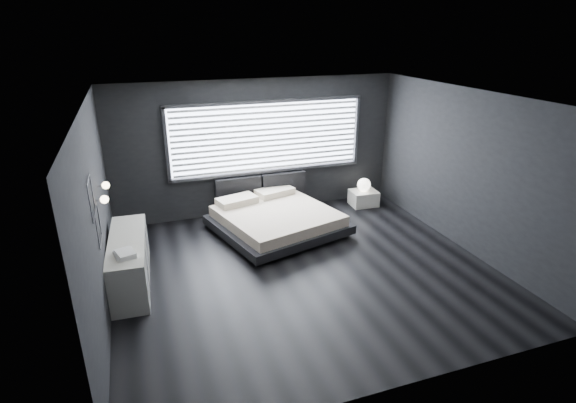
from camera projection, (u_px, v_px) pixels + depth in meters
name	position (u px, v px, depth m)	size (l,w,h in m)	color
room	(306.00, 190.00, 6.90)	(6.04, 6.00, 2.80)	black
window	(268.00, 137.00, 9.26)	(4.14, 0.09, 1.52)	white
headboard	(261.00, 187.00, 9.54)	(1.96, 0.16, 0.52)	black
sconce_near	(104.00, 199.00, 5.99)	(0.18, 0.11, 0.11)	silver
sconce_far	(105.00, 185.00, 6.52)	(0.18, 0.11, 0.11)	silver
wall_art_upper	(91.00, 198.00, 5.35)	(0.01, 0.48, 0.48)	#47474C
wall_art_lower	(98.00, 226.00, 5.74)	(0.01, 0.48, 0.48)	#47474C
bed	(276.00, 219.00, 8.72)	(2.68, 2.61, 0.57)	black
nightstand	(364.00, 198.00, 10.04)	(0.57, 0.48, 0.33)	silver
orb_lamp	(364.00, 185.00, 9.93)	(0.29, 0.29, 0.29)	white
dresser	(130.00, 261.00, 6.91)	(0.63, 1.92, 0.76)	silver
book_stack	(125.00, 254.00, 6.27)	(0.33, 0.39, 0.07)	white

